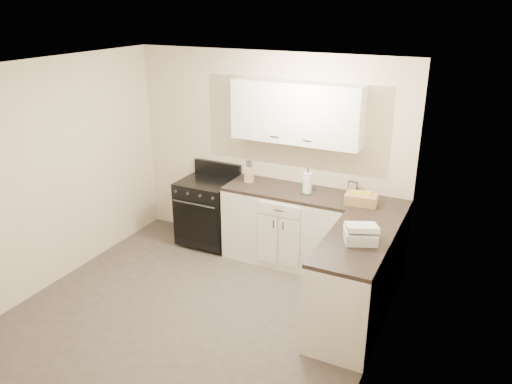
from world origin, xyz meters
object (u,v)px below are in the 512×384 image
at_px(stove, 207,211).
at_px(paper_towel, 307,183).
at_px(wicker_basket, 361,199).
at_px(knife_block, 249,175).
at_px(countertop_grill, 360,236).

relative_size(stove, paper_towel, 3.36).
relative_size(paper_towel, wicker_basket, 0.72).
xyz_separation_m(knife_block, countertop_grill, (1.66, -0.98, -0.04)).
bearing_deg(countertop_grill, paper_towel, 109.68).
bearing_deg(countertop_grill, wicker_basket, 81.24).
relative_size(stove, knife_block, 4.35).
bearing_deg(stove, knife_block, 5.91).
height_order(stove, countertop_grill, countertop_grill).
bearing_deg(wicker_basket, stove, 179.24).
bearing_deg(knife_block, wicker_basket, -2.17).
height_order(knife_block, paper_towel, paper_towel).
height_order(wicker_basket, countertop_grill, wicker_basket).
relative_size(wicker_basket, countertop_grill, 1.18).
relative_size(knife_block, paper_towel, 0.77).
xyz_separation_m(knife_block, wicker_basket, (1.43, -0.09, -0.04)).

